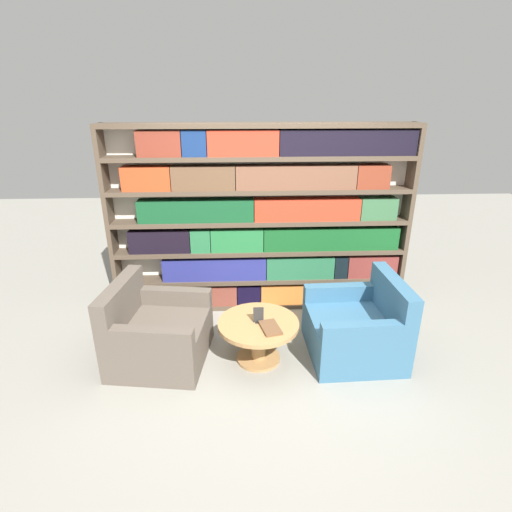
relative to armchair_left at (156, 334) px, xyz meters
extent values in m
plane|color=gray|center=(1.07, -0.19, -0.28)|extent=(14.00, 14.00, 0.00)
cube|color=silver|center=(1.07, 1.17, 0.81)|extent=(3.45, 0.05, 2.17)
cube|color=brown|center=(-0.63, 1.05, 0.81)|extent=(0.05, 0.30, 2.17)
cube|color=brown|center=(2.77, 1.05, 0.81)|extent=(0.05, 0.30, 2.17)
cube|color=brown|center=(1.07, 1.05, -0.25)|extent=(3.35, 0.30, 0.05)
cube|color=brown|center=(1.07, 1.05, 0.09)|extent=(3.35, 0.30, 0.05)
cube|color=brown|center=(1.07, 1.05, 0.45)|extent=(3.35, 0.30, 0.05)
cube|color=brown|center=(1.07, 1.05, 0.81)|extent=(3.35, 0.30, 0.05)
cube|color=brown|center=(1.07, 1.05, 1.17)|extent=(3.35, 0.30, 0.05)
cube|color=brown|center=(1.07, 1.05, 1.53)|extent=(3.35, 0.30, 0.05)
cube|color=brown|center=(1.07, 1.05, 1.87)|extent=(3.35, 0.30, 0.05)
cube|color=#326935|center=(-0.13, 1.02, -0.10)|extent=(0.39, 0.20, 0.24)
cube|color=orange|center=(0.16, 1.02, -0.10)|extent=(0.18, 0.20, 0.24)
cube|color=brown|center=(0.52, 1.02, -0.10)|extent=(0.53, 0.20, 0.24)
cube|color=black|center=(0.93, 1.02, -0.10)|extent=(0.28, 0.20, 0.24)
cube|color=#C9712D|center=(1.77, 1.02, -0.10)|extent=(1.38, 0.20, 0.24)
cube|color=navy|center=(0.53, 1.02, 0.24)|extent=(1.22, 0.20, 0.27)
cube|color=#276944|center=(1.55, 1.02, 0.24)|extent=(0.81, 0.20, 0.27)
cube|color=black|center=(2.04, 1.02, 0.24)|extent=(0.16, 0.20, 0.27)
cube|color=maroon|center=(2.42, 1.02, 0.24)|extent=(0.60, 0.20, 0.27)
cube|color=black|center=(-0.09, 1.02, 0.60)|extent=(0.69, 0.20, 0.26)
cube|color=#276D3F|center=(0.38, 1.02, 0.60)|extent=(0.22, 0.20, 0.26)
cube|color=#24723B|center=(0.80, 1.02, 0.60)|extent=(0.60, 0.20, 0.26)
cube|color=#165524|center=(1.90, 1.02, 0.60)|extent=(1.58, 0.20, 0.26)
cube|color=#154C27|center=(0.35, 1.02, 0.96)|extent=(1.29, 0.20, 0.25)
cube|color=red|center=(1.60, 1.02, 0.96)|extent=(1.20, 0.20, 0.25)
cube|color=#38663F|center=(2.42, 1.02, 0.96)|extent=(0.42, 0.20, 0.25)
cube|color=#BB401D|center=(-0.17, 1.02, 1.32)|extent=(0.52, 0.20, 0.26)
cube|color=brown|center=(0.45, 1.02, 1.32)|extent=(0.69, 0.20, 0.26)
cube|color=brown|center=(1.46, 1.02, 1.32)|extent=(1.32, 0.20, 0.26)
cube|color=maroon|center=(2.31, 1.02, 1.32)|extent=(0.37, 0.20, 0.26)
cube|color=maroon|center=(0.00, 1.02, 1.69)|extent=(0.46, 0.20, 0.27)
cube|color=navy|center=(0.37, 1.02, 1.69)|extent=(0.26, 0.20, 0.27)
cube|color=#B83421|center=(0.88, 1.02, 1.69)|extent=(0.75, 0.20, 0.27)
cube|color=black|center=(2.00, 1.02, 1.69)|extent=(1.47, 0.20, 0.27)
cube|color=brown|center=(0.04, -0.01, -0.07)|extent=(0.97, 1.00, 0.40)
cube|color=brown|center=(-0.32, 0.04, 0.33)|extent=(0.26, 0.90, 0.40)
cube|color=brown|center=(0.06, -0.40, 0.21)|extent=(0.73, 0.22, 0.17)
cube|color=brown|center=(0.16, 0.37, 0.21)|extent=(0.73, 0.22, 0.17)
cube|color=#386684|center=(1.95, -0.01, -0.07)|extent=(0.89, 0.92, 0.40)
cube|color=#386684|center=(2.31, 0.01, 0.33)|extent=(0.17, 0.89, 0.40)
cube|color=#386684|center=(1.86, 0.38, 0.21)|extent=(0.73, 0.14, 0.17)
cube|color=#386684|center=(1.89, -0.39, 0.21)|extent=(0.73, 0.14, 0.17)
cylinder|color=#AD7F4C|center=(0.99, -0.07, -0.08)|extent=(0.14, 0.14, 0.39)
cylinder|color=#AD7F4C|center=(0.99, -0.07, -0.26)|extent=(0.43, 0.43, 0.03)
cylinder|color=#AD7F4C|center=(0.99, -0.07, 0.13)|extent=(0.78, 0.78, 0.04)
cube|color=black|center=(0.99, -0.07, 0.15)|extent=(0.06, 0.06, 0.01)
cube|color=#2D2D2D|center=(0.99, -0.07, 0.23)|extent=(0.10, 0.01, 0.16)
cube|color=brown|center=(1.10, -0.20, 0.16)|extent=(0.22, 0.29, 0.02)
camera|label=1|loc=(0.82, -3.36, 2.16)|focal=28.00mm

